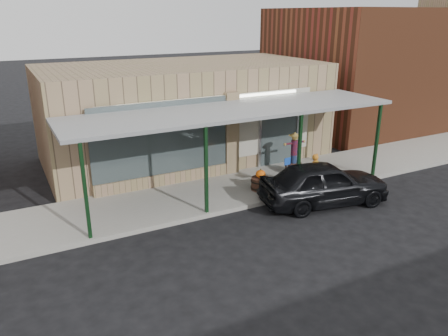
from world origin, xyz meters
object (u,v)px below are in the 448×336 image
handicap_sign (287,170)px  parked_sedan (324,183)px  barrel_scarecrow (294,159)px  barrel_pumpkin (260,182)px

handicap_sign → parked_sedan: size_ratio=0.27×
barrel_scarecrow → handicap_sign: (-1.37, -1.46, 0.25)m
barrel_pumpkin → handicap_sign: (0.73, -0.59, 0.54)m
barrel_scarecrow → parked_sedan: (-0.67, -2.66, 0.03)m
barrel_scarecrow → parked_sedan: barrel_scarecrow is taller
barrel_scarecrow → handicap_sign: 2.01m
parked_sedan → barrel_pumpkin: bearing=49.0°
barrel_scarecrow → parked_sedan: 2.74m
barrel_scarecrow → handicap_sign: bearing=-158.1°
barrel_scarecrow → barrel_pumpkin: barrel_scarecrow is taller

